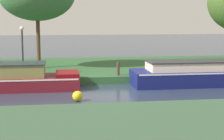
{
  "coord_description": "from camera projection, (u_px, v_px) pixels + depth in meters",
  "views": [
    {
      "loc": [
        -2.31,
        -17.48,
        3.62
      ],
      "look_at": [
        0.33,
        1.2,
        0.9
      ],
      "focal_mm": 58.42,
      "sensor_mm": 36.0,
      "label": 1
    }
  ],
  "objects": [
    {
      "name": "ground_plane",
      "position": [
        109.0,
        92.0,
        17.97
      ],
      "size": [
        120.0,
        120.0,
        0.0
      ],
      "primitive_type": "plane",
      "color": "#2A3648"
    },
    {
      "name": "channel_buoy",
      "position": [
        78.0,
        96.0,
        15.88
      ],
      "size": [
        0.45,
        0.45,
        0.45
      ],
      "primitive_type": "sphere",
      "color": "yellow",
      "rests_on": "ground_plane"
    },
    {
      "name": "navy_barge",
      "position": [
        207.0,
        74.0,
        19.83
      ],
      "size": [
        8.29,
        2.31,
        1.33
      ],
      "color": "navy",
      "rests_on": "ground_plane"
    },
    {
      "name": "lamp_post",
      "position": [
        22.0,
        44.0,
        20.15
      ],
      "size": [
        0.24,
        0.24,
        2.75
      ],
      "color": "#333338",
      "rests_on": "riverbank_far"
    },
    {
      "name": "maroon_narrowboat",
      "position": [
        6.0,
        77.0,
        18.35
      ],
      "size": [
        7.06,
        2.16,
        2.09
      ],
      "color": "maroon",
      "rests_on": "ground_plane"
    },
    {
      "name": "riverbank_far",
      "position": [
        95.0,
        68.0,
        24.8
      ],
      "size": [
        72.0,
        10.0,
        0.4
      ],
      "primitive_type": "cube",
      "color": "#2D572F",
      "rests_on": "ground_plane"
    },
    {
      "name": "mooring_post_near",
      "position": [
        118.0,
        69.0,
        20.45
      ],
      "size": [
        0.17,
        0.17,
        0.75
      ],
      "primitive_type": "cylinder",
      "color": "#4E302F",
      "rests_on": "riverbank_far"
    }
  ]
}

